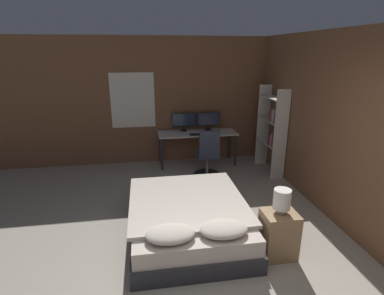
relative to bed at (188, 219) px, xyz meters
The scene contains 12 objects.
wall_back 3.19m from the bed, 87.29° to the left, with size 12.00×0.08×2.70m.
wall_side_right 2.45m from the bed, ahead, with size 0.06×12.00×2.70m.
bed is the anchor object (origin of this frame).
nightstand 1.18m from the bed, 30.62° to the right, with size 0.40×0.35×0.58m.
bedside_lamp 1.29m from the bed, 30.62° to the right, with size 0.20×0.20×0.30m.
desk 2.72m from the bed, 77.23° to the left, with size 1.69×0.58×0.72m.
monitor_left 2.92m from the bed, 83.49° to the left, with size 0.52×0.16×0.39m.
monitor_right 3.03m from the bed, 72.82° to the left, with size 0.52×0.16×0.39m.
keyboard 2.56m from the bed, 76.31° to the left, with size 0.39×0.13×0.02m.
computer_mouse 2.65m from the bed, 70.15° to the left, with size 0.07×0.05×0.04m.
office_chair 2.03m from the bed, 70.55° to the left, with size 0.52×0.52×0.97m.
bookshelf 2.85m from the bed, 43.63° to the left, with size 0.27×0.87×1.74m.
Camera 1 is at (-0.67, -2.12, 2.41)m, focal length 28.00 mm.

